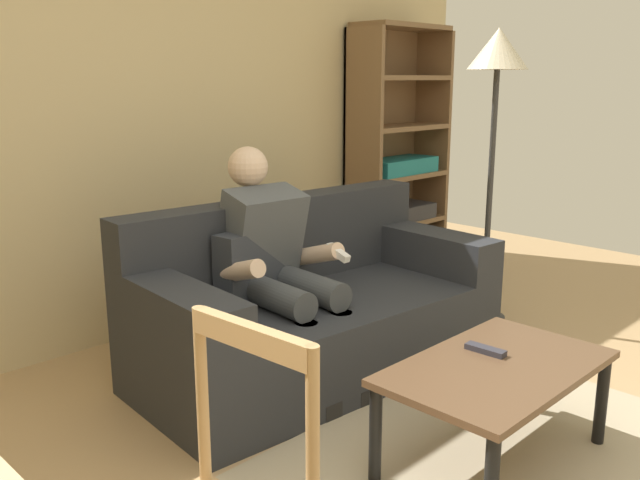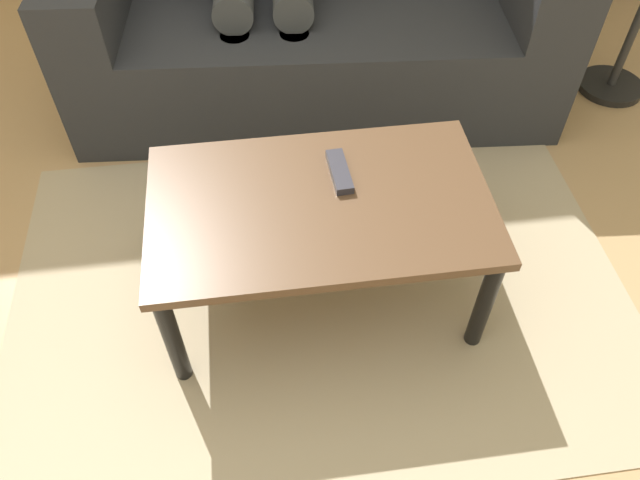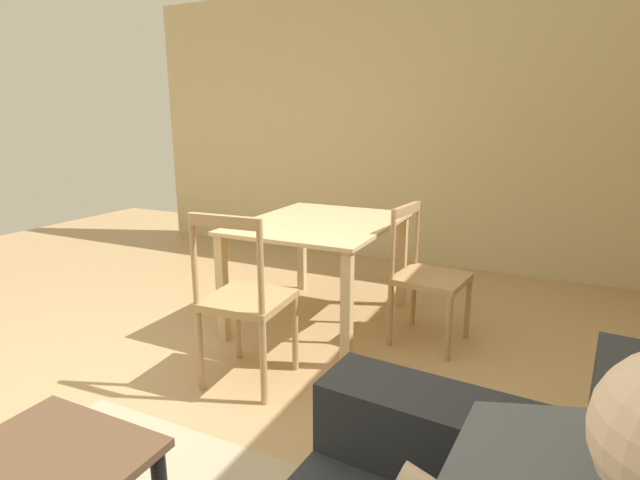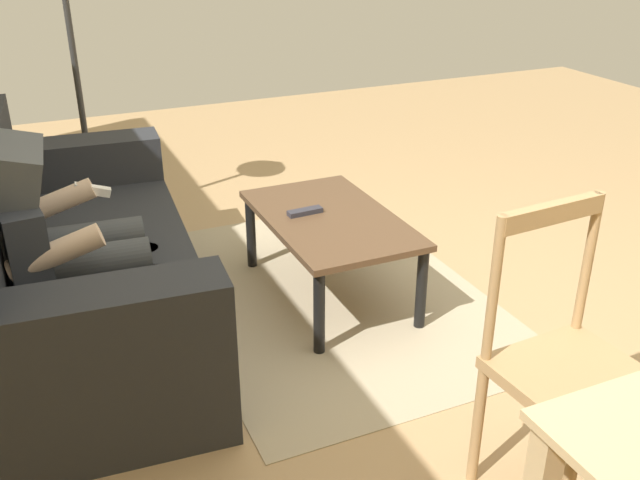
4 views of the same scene
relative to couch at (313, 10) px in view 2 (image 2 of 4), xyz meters
name	(u,v)px [view 2 (image 2 of 4)]	position (x,y,z in m)	size (l,w,h in m)	color
ground_plane	(97,400)	(-0.82, -1.49, -0.33)	(9.05, 9.05, 0.00)	tan
couch	(313,10)	(0.00, 0.00, 0.00)	(1.99, 1.07, 0.89)	#282B30
coffee_table	(320,214)	(-0.13, -1.19, 0.04)	(0.96, 0.58, 0.42)	brown
tv_remote	(340,171)	(-0.06, -1.09, 0.11)	(0.05, 0.17, 0.02)	#2D2D38
area_rug	(320,289)	(-0.13, -1.19, -0.32)	(2.00, 1.40, 0.01)	tan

